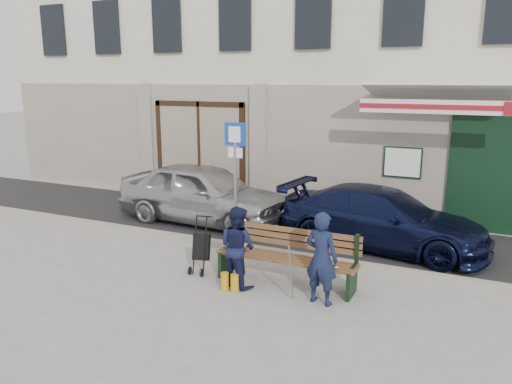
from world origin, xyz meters
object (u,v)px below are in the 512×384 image
Objects in this scene: car_silver at (204,193)px; stroller at (201,248)px; woman at (238,246)px; car_navy at (383,218)px; bench at (284,257)px; parking_sign at (235,164)px; man at (321,258)px.

stroller is (1.57, -2.73, -0.27)m from car_silver.
car_navy is at bearing -103.09° from woman.
car_silver is 1.01× the size of car_navy.
woman is at bearing -148.83° from bench.
parking_sign is 2.59m from bench.
woman is (1.04, -1.95, -0.99)m from parking_sign.
parking_sign is at bearing -122.99° from car_silver.
bench is at bearing -126.51° from car_silver.
bench is at bearing -130.86° from woman.
bench is 1.51m from stroller.
man is (0.80, -0.46, 0.27)m from bench.
parking_sign is 2.50× the size of stroller.
parking_sign reaches higher than bench.
stroller is at bearing 143.09° from car_navy.
car_silver reaches higher than car_navy.
parking_sign is (1.38, -1.02, 0.95)m from car_silver.
parking_sign is (-2.82, -1.00, 1.06)m from car_navy.
stroller is (0.19, -1.70, -1.22)m from parking_sign.
woman reaches higher than stroller.
car_navy is at bearing 20.08° from parking_sign.
bench is 1.77× the size of woman.
car_silver is 3.10× the size of woman.
car_navy is 3.77m from stroller.
man is at bearing -30.08° from bench.
car_navy is 1.74× the size of bench.
woman is at bearing -137.39° from car_silver.
man is 1.45m from woman.
car_navy is (4.20, -0.02, -0.11)m from car_silver.
parking_sign is 1.04× the size of bench.
stroller is (-2.63, -2.70, -0.16)m from car_navy.
stroller is (-0.85, 0.25, -0.23)m from woman.
parking_sign is 2.42m from woman.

